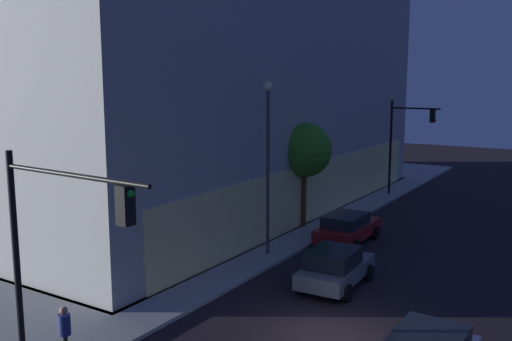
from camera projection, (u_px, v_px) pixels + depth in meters
ground_plane at (325, 340)px, 18.13m from camera, size 120.00×120.00×0.00m
modern_building at (183, 53)px, 37.87m from camera, size 34.02×21.23×20.83m
traffic_light_near_corner at (52, 236)px, 13.97m from camera, size 0.46×5.28×6.42m
traffic_light_far_corner at (405, 134)px, 40.00m from camera, size 0.43×3.60×6.89m
street_lamp_sidewalk at (268, 148)px, 26.04m from camera, size 0.44×0.44×8.21m
sidewalk_tree at (305, 150)px, 31.28m from camera, size 3.09×3.09×5.96m
pedestrian_waiting at (65, 329)px, 16.34m from camera, size 0.36×0.36×1.70m
car_grey at (335, 267)px, 22.75m from camera, size 4.34×2.34×1.66m
car_red at (347, 228)px, 28.96m from camera, size 4.68×2.21×1.58m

